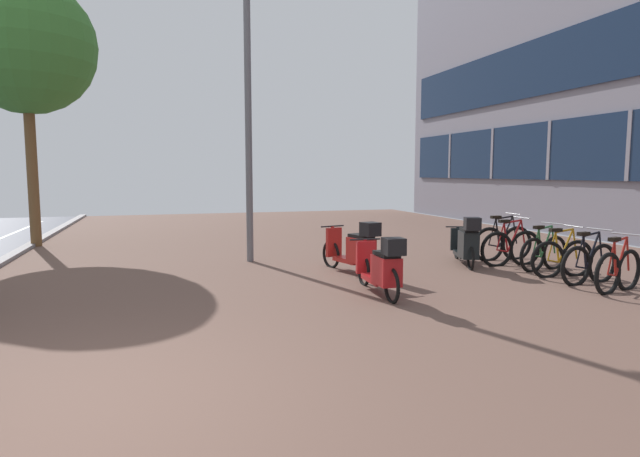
% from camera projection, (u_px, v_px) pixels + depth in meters
% --- Properties ---
extents(ground, '(21.00, 40.00, 0.13)m').
position_uv_depth(ground, '(253.00, 396.00, 4.38)').
color(ground, '#292C3A').
extents(bicycle_rack_00, '(1.24, 0.48, 0.94)m').
position_uv_depth(bicycle_rack_00, '(618.00, 271.00, 8.10)').
color(bicycle_rack_00, black).
rests_on(bicycle_rack_00, ground).
extents(bicycle_rack_01, '(1.32, 0.48, 0.95)m').
position_uv_depth(bicycle_rack_01, '(589.00, 264.00, 8.70)').
color(bicycle_rack_01, black).
rests_on(bicycle_rack_01, ground).
extents(bicycle_rack_02, '(1.29, 0.48, 0.94)m').
position_uv_depth(bicycle_rack_02, '(562.00, 258.00, 9.28)').
color(bicycle_rack_02, black).
rests_on(bicycle_rack_02, ground).
extents(bicycle_rack_03, '(1.27, 0.48, 0.93)m').
position_uv_depth(bicycle_rack_03, '(544.00, 253.00, 9.90)').
color(bicycle_rack_03, black).
rests_on(bicycle_rack_03, ground).
extents(bicycle_rack_04, '(1.39, 0.48, 1.00)m').
position_uv_depth(bicycle_rack_04, '(511.00, 248.00, 10.41)').
color(bicycle_rack_04, black).
rests_on(bicycle_rack_04, ground).
extents(bicycle_rack_05, '(1.44, 0.48, 1.03)m').
position_uv_depth(bicycle_rack_05, '(503.00, 243.00, 11.07)').
color(bicycle_rack_05, black).
rests_on(bicycle_rack_05, ground).
extents(scooter_near, '(0.74, 1.72, 1.01)m').
position_uv_depth(scooter_near, '(355.00, 249.00, 9.51)').
color(scooter_near, black).
rests_on(scooter_near, ground).
extents(scooter_mid, '(0.52, 1.73, 0.96)m').
position_uv_depth(scooter_mid, '(382.00, 267.00, 7.81)').
color(scooter_mid, black).
rests_on(scooter_mid, ground).
extents(scooter_far, '(0.89, 1.70, 1.03)m').
position_uv_depth(scooter_far, '(467.00, 243.00, 10.32)').
color(scooter_far, black).
rests_on(scooter_far, ground).
extents(lamp_post, '(0.20, 0.52, 6.01)m').
position_uv_depth(lamp_post, '(248.00, 99.00, 10.58)').
color(lamp_post, slate).
rests_on(lamp_post, ground).
extents(street_tree, '(3.32, 3.32, 6.59)m').
position_uv_depth(street_tree, '(25.00, 46.00, 12.67)').
color(street_tree, brown).
rests_on(street_tree, ground).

